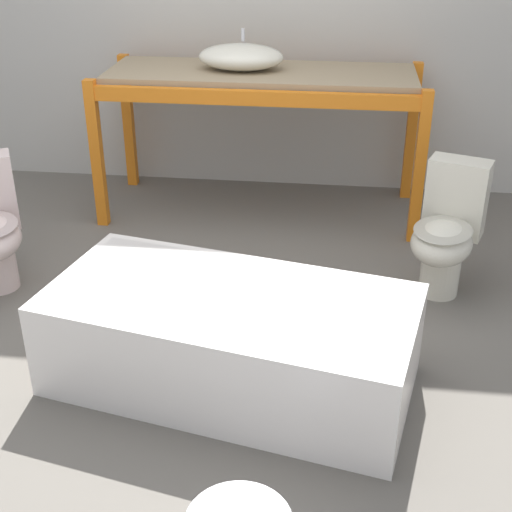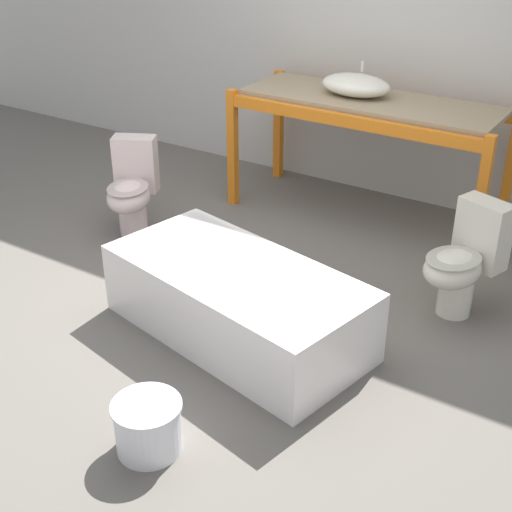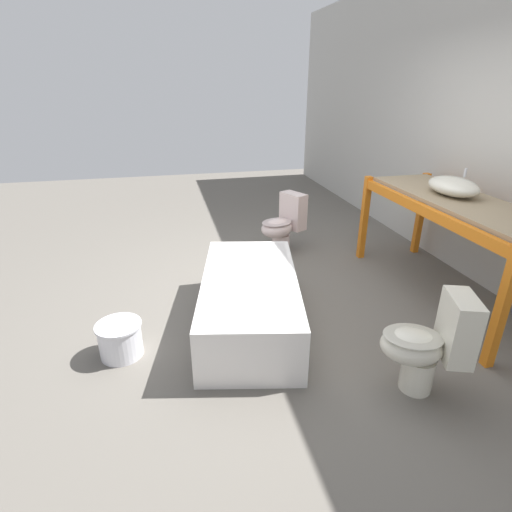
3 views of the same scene
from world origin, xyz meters
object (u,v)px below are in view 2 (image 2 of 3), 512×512
toilet_far (132,189)px  bucket_white (148,425)px  bathtub_main (237,297)px  sink_basin (356,85)px  toilet_near (463,261)px

toilet_far → bucket_white: 2.45m
bathtub_main → bucket_white: size_ratio=5.06×
toilet_far → bucket_white: size_ratio=2.11×
bathtub_main → toilet_far: (-1.47, 0.73, 0.10)m
toilet_far → bathtub_main: bearing=-53.1°
sink_basin → toilet_near: size_ratio=0.76×
bucket_white → bathtub_main: bearing=100.2°
sink_basin → bathtub_main: size_ratio=0.31×
toilet_near → toilet_far: (-2.52, -0.24, 0.00)m
toilet_far → toilet_near: bearing=-21.0°
sink_basin → toilet_far: bearing=-134.7°
bathtub_main → toilet_far: size_ratio=2.40×
sink_basin → bucket_white: 3.21m
bathtub_main → toilet_far: toilet_far is taller
toilet_near → bucket_white: (-0.86, -2.04, -0.22)m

